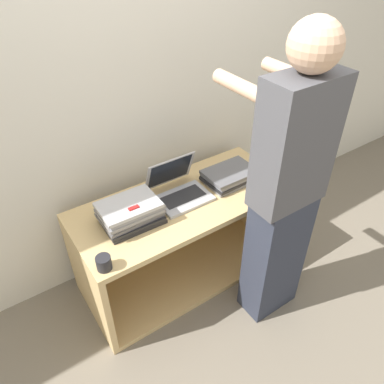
% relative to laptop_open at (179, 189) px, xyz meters
% --- Properties ---
extents(ground_plane, '(12.00, 12.00, 0.00)m').
position_rel_laptop_open_xyz_m(ground_plane, '(0.00, -0.36, -0.71)').
color(ground_plane, '#756B5B').
extents(wall_back, '(8.00, 0.05, 2.40)m').
position_rel_laptop_open_xyz_m(wall_back, '(0.00, 0.36, 0.49)').
color(wall_back, silver).
rests_on(wall_back, ground_plane).
extents(cart, '(1.40, 0.61, 0.66)m').
position_rel_laptop_open_xyz_m(cart, '(0.00, 0.02, -0.38)').
color(cart, tan).
rests_on(cart, ground_plane).
extents(laptop_open, '(0.33, 0.32, 0.24)m').
position_rel_laptop_open_xyz_m(laptop_open, '(0.00, 0.00, 0.00)').
color(laptop_open, '#B7B7BC').
rests_on(laptop_open, cart).
extents(laptop_stack_left, '(0.35, 0.25, 0.14)m').
position_rel_laptop_open_xyz_m(laptop_stack_left, '(-0.36, -0.05, 0.02)').
color(laptop_stack_left, '#232326').
rests_on(laptop_stack_left, cart).
extents(laptop_stack_right, '(0.35, 0.25, 0.08)m').
position_rel_laptop_open_xyz_m(laptop_stack_right, '(0.37, -0.05, -0.01)').
color(laptop_stack_right, gray).
rests_on(laptop_stack_right, cart).
extents(person, '(0.40, 0.54, 1.78)m').
position_rel_laptop_open_xyz_m(person, '(0.31, -0.57, 0.20)').
color(person, '#2D3342').
rests_on(person, ground_plane).
extents(mug, '(0.08, 0.08, 0.08)m').
position_rel_laptop_open_xyz_m(mug, '(-0.63, -0.29, -0.01)').
color(mug, '#232328').
rests_on(mug, cart).
extents(inventory_tag, '(0.06, 0.02, 0.01)m').
position_rel_laptop_open_xyz_m(inventory_tag, '(-0.36, -0.11, 0.10)').
color(inventory_tag, red).
rests_on(inventory_tag, laptop_stack_left).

